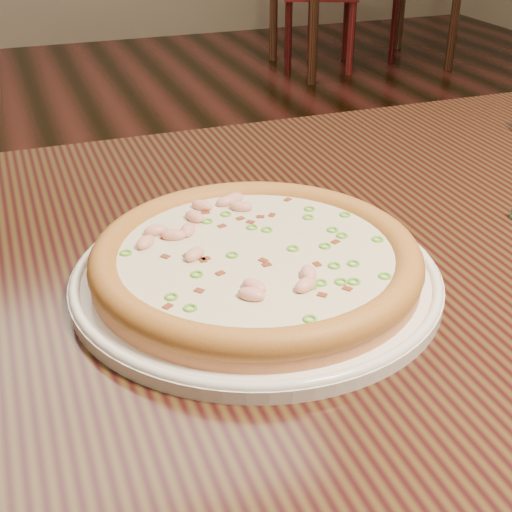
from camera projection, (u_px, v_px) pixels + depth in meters
name	position (u px, v px, depth m)	size (l,w,h in m)	color
hero_table	(340.00, 318.00, 0.80)	(1.20, 0.80, 0.75)	black
plate	(256.00, 276.00, 0.67)	(0.35, 0.35, 0.02)	white
pizza	(256.00, 259.00, 0.67)	(0.31, 0.31, 0.03)	#CD8350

